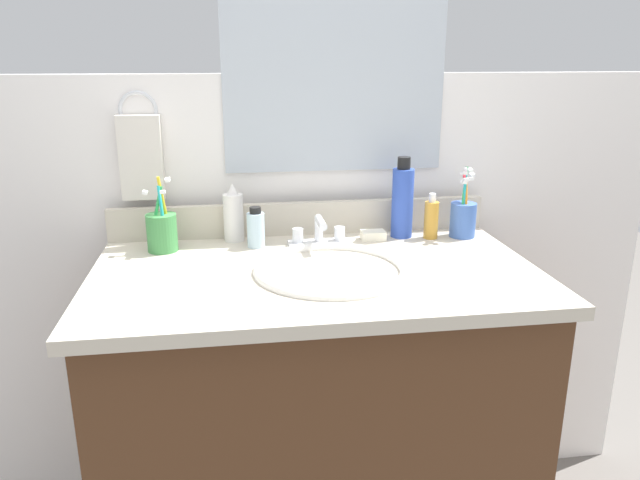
{
  "coord_description": "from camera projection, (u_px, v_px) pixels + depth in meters",
  "views": [
    {
      "loc": [
        -0.19,
        -1.31,
        1.35
      ],
      "look_at": [
        0.01,
        0.0,
        0.94
      ],
      "focal_mm": 33.82,
      "sensor_mm": 36.0,
      "label": 1
    }
  ],
  "objects": [
    {
      "name": "vanity_cabinet",
      "position": [
        316.0,
        435.0,
        1.53
      ],
      "size": [
        0.99,
        0.56,
        0.84
      ],
      "primitive_type": "cube",
      "color": "#4C2D19",
      "rests_on": "ground_plane"
    },
    {
      "name": "soap_bar",
      "position": [
        373.0,
        235.0,
        1.62
      ],
      "size": [
        0.06,
        0.04,
        0.02
      ],
      "primitive_type": "cube",
      "color": "white",
      "rests_on": "countertop"
    },
    {
      "name": "hand_towel",
      "position": [
        141.0,
        158.0,
        1.57
      ],
      "size": [
        0.11,
        0.04,
        0.22
      ],
      "primitive_type": "cube",
      "color": "silver"
    },
    {
      "name": "bottle_lotion_white",
      "position": [
        233.0,
        216.0,
        1.6
      ],
      "size": [
        0.05,
        0.05,
        0.16
      ],
      "color": "white",
      "rests_on": "countertop"
    },
    {
      "name": "bottle_gel_clear",
      "position": [
        256.0,
        229.0,
        1.55
      ],
      "size": [
        0.05,
        0.05,
        0.11
      ],
      "color": "silver",
      "rests_on": "countertop"
    },
    {
      "name": "cup_green",
      "position": [
        162.0,
        231.0,
        1.52
      ],
      "size": [
        0.08,
        0.08,
        0.19
      ],
      "color": "#3F8C47",
      "rests_on": "countertop"
    },
    {
      "name": "backsplash",
      "position": [
        301.0,
        218.0,
        1.66
      ],
      "size": [
        1.03,
        0.02,
        0.09
      ],
      "primitive_type": "cube",
      "color": "beige",
      "rests_on": "countertop"
    },
    {
      "name": "cup_blue_plastic",
      "position": [
        463.0,
        217.0,
        1.64
      ],
      "size": [
        0.07,
        0.07,
        0.19
      ],
      "color": "#3F66B7",
      "rests_on": "countertop"
    },
    {
      "name": "faucet",
      "position": [
        319.0,
        236.0,
        1.56
      ],
      "size": [
        0.16,
        0.1,
        0.08
      ],
      "color": "silver",
      "rests_on": "countertop"
    },
    {
      "name": "mirror_panel",
      "position": [
        335.0,
        66.0,
        1.6
      ],
      "size": [
        0.6,
        0.01,
        0.56
      ],
      "primitive_type": "cube",
      "color": "#B2BCC6"
    },
    {
      "name": "sink_basin",
      "position": [
        331.0,
        283.0,
        1.39
      ],
      "size": [
        0.36,
        0.36,
        0.11
      ],
      "color": "white",
      "rests_on": "countertop"
    },
    {
      "name": "towel_ring",
      "position": [
        138.0,
        110.0,
        1.55
      ],
      "size": [
        0.1,
        0.01,
        0.1
      ],
      "primitive_type": "torus",
      "rotation": [
        1.57,
        0.0,
        0.0
      ],
      "color": "silver"
    },
    {
      "name": "back_wall",
      "position": [
        299.0,
        298.0,
        1.8
      ],
      "size": [
        2.13,
        0.04,
        1.3
      ],
      "primitive_type": "cube",
      "color": "white",
      "rests_on": "ground_plane"
    },
    {
      "name": "bottle_oil_amber",
      "position": [
        431.0,
        219.0,
        1.62
      ],
      "size": [
        0.04,
        0.04,
        0.12
      ],
      "color": "gold",
      "rests_on": "countertop"
    },
    {
      "name": "bottle_shampoo_blue",
      "position": [
        402.0,
        201.0,
        1.62
      ],
      "size": [
        0.06,
        0.06,
        0.22
      ],
      "color": "#2D4CB2",
      "rests_on": "countertop"
    },
    {
      "name": "countertop",
      "position": [
        316.0,
        275.0,
        1.41
      ],
      "size": [
        1.03,
        0.6,
        0.03
      ],
      "primitive_type": "cube",
      "color": "beige",
      "rests_on": "vanity_cabinet"
    }
  ]
}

